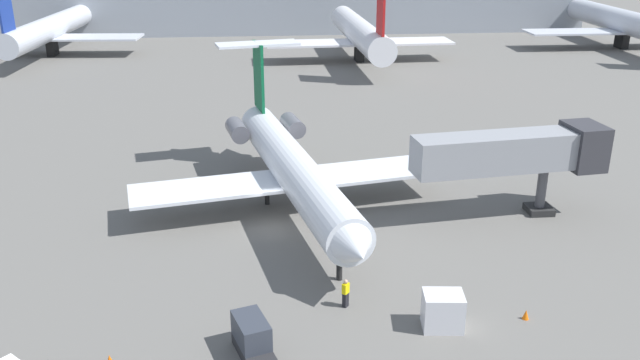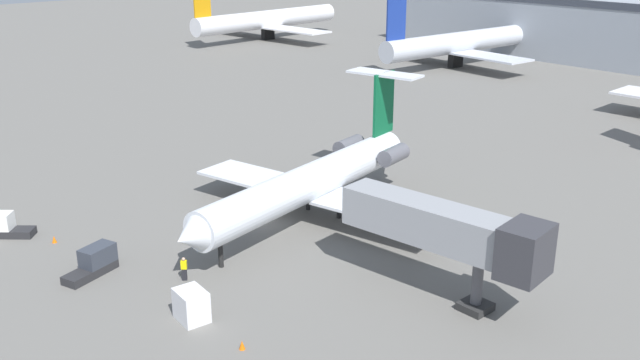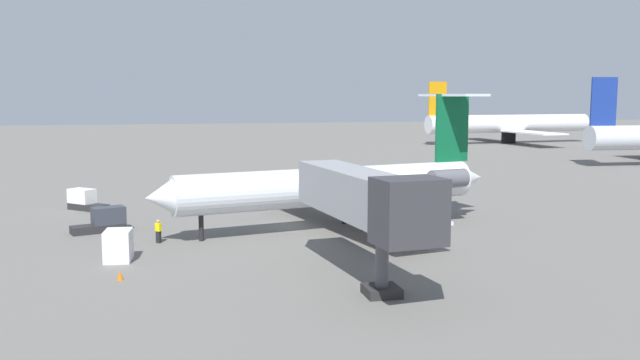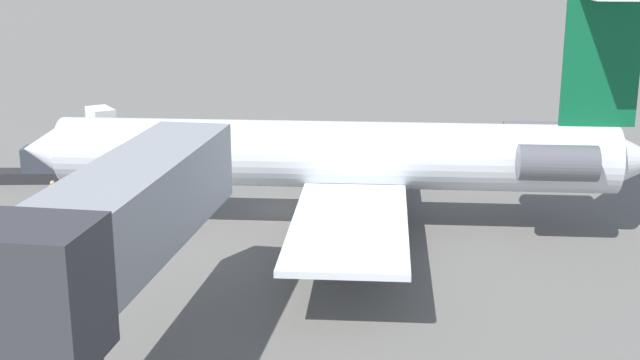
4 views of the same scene
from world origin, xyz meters
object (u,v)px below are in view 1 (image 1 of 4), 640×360
at_px(baggage_tug_lead, 254,342).
at_px(cargo_container_uld, 443,311).
at_px(regional_jet, 291,165).
at_px(traffic_cone_near, 526,314).
at_px(ground_crew_marshaller, 346,293).
at_px(parked_airliner_west_mid, 49,29).
at_px(parked_airliner_east_mid, 625,23).
at_px(parked_airliner_centre, 360,33).
at_px(jet_bridge, 522,152).
at_px(traffic_cone_mid, 110,360).

height_order(baggage_tug_lead, cargo_container_uld, cargo_container_uld).
height_order(regional_jet, traffic_cone_near, regional_jet).
distance_m(regional_jet, ground_crew_marshaller, 14.32).
bearing_deg(parked_airliner_west_mid, regional_jet, -61.22).
bearing_deg(parked_airliner_east_mid, traffic_cone_near, -120.97).
distance_m(regional_jet, parked_airliner_east_mid, 85.05).
bearing_deg(ground_crew_marshaller, parked_airliner_east_mid, 53.41).
height_order(baggage_tug_lead, parked_airliner_centre, parked_airliner_centre).
height_order(regional_jet, jet_bridge, regional_jet).
bearing_deg(baggage_tug_lead, parked_airliner_centre, 77.80).
xyz_separation_m(baggage_tug_lead, cargo_container_uld, (9.84, 1.64, 0.15)).
xyz_separation_m(regional_jet, jet_bridge, (16.15, -2.70, 1.40)).
distance_m(parked_airliner_west_mid, parked_airliner_centre, 48.67).
bearing_deg(parked_airliner_west_mid, traffic_cone_mid, -72.82).
bearing_deg(traffic_cone_near, regional_jet, 126.42).
bearing_deg(parked_airliner_west_mid, baggage_tug_lead, -68.47).
bearing_deg(jet_bridge, traffic_cone_near, -108.16).
bearing_deg(ground_crew_marshaller, traffic_cone_mid, -160.89).
xyz_separation_m(cargo_container_uld, parked_airliner_centre, (5.89, 71.09, 3.25)).
distance_m(cargo_container_uld, parked_airliner_west_mid, 90.27).
distance_m(baggage_tug_lead, parked_airliner_west_mid, 87.66).
height_order(traffic_cone_near, traffic_cone_mid, same).
distance_m(regional_jet, jet_bridge, 16.44).
height_order(ground_crew_marshaller, cargo_container_uld, cargo_container_uld).
bearing_deg(traffic_cone_mid, traffic_cone_near, 5.46).
relative_size(ground_crew_marshaller, parked_airliner_east_mid, 0.04).
bearing_deg(cargo_container_uld, baggage_tug_lead, -170.56).
relative_size(jet_bridge, traffic_cone_mid, 25.67).
relative_size(jet_bridge, ground_crew_marshaller, 8.35).
distance_m(regional_jet, parked_airliner_centre, 56.28).
xyz_separation_m(traffic_cone_near, parked_airliner_centre, (1.20, 70.74, 3.97)).
height_order(traffic_cone_mid, parked_airliner_west_mid, parked_airliner_west_mid).
xyz_separation_m(baggage_tug_lead, parked_airliner_east_mid, (61.20, 79.75, 3.37)).
bearing_deg(traffic_cone_mid, regional_jet, 61.81).
relative_size(regional_jet, jet_bridge, 2.04).
xyz_separation_m(ground_crew_marshaller, traffic_cone_near, (9.50, -2.09, -0.58)).
bearing_deg(regional_jet, baggage_tug_lead, -98.66).
height_order(ground_crew_marshaller, traffic_cone_mid, ground_crew_marshaller).
xyz_separation_m(parked_airliner_west_mid, parked_airliner_east_mid, (93.35, -1.74, 0.10)).
bearing_deg(parked_airliner_centre, regional_jet, -103.35).
xyz_separation_m(ground_crew_marshaller, cargo_container_uld, (4.81, -2.45, 0.13)).
distance_m(traffic_cone_mid, parked_airliner_east_mid, 105.01).
bearing_deg(traffic_cone_mid, baggage_tug_lead, 0.51).
bearing_deg(traffic_cone_mid, ground_crew_marshaller, 19.11).
relative_size(traffic_cone_mid, parked_airliner_centre, 0.02).
xyz_separation_m(jet_bridge, parked_airliner_west_mid, (-51.04, 66.21, -0.72)).
xyz_separation_m(jet_bridge, traffic_cone_mid, (-25.82, -15.34, -4.55)).
relative_size(cargo_container_uld, parked_airliner_east_mid, 0.06).
height_order(regional_jet, parked_airliner_centre, parked_airliner_centre).
height_order(regional_jet, parked_airliner_east_mid, parked_airliner_east_mid).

